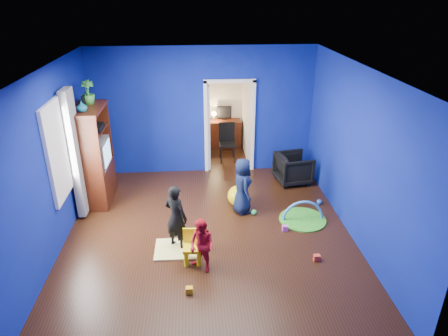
{
  "coord_description": "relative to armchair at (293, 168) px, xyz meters",
  "views": [
    {
      "loc": [
        -0.19,
        -5.96,
        4.03
      ],
      "look_at": [
        0.3,
        0.4,
        1.11
      ],
      "focal_mm": 32.0,
      "sensor_mm": 36.0,
      "label": 1
    }
  ],
  "objects": [
    {
      "name": "tv_armoire",
      "position": [
        -4.18,
        -0.48,
        0.65
      ],
      "size": [
        0.58,
        1.14,
        1.96
      ],
      "primitive_type": "cube",
      "color": "#3A0D09",
      "rests_on": "floor"
    },
    {
      "name": "wall_right",
      "position": [
        0.53,
        -1.97,
        1.12
      ],
      "size": [
        0.02,
        5.5,
        2.9
      ],
      "primitive_type": "cube",
      "color": "navy",
      "rests_on": "floor"
    },
    {
      "name": "hopper_ball",
      "position": [
        -1.34,
        -0.95,
        -0.12
      ],
      "size": [
        0.42,
        0.42,
        0.42
      ],
      "primitive_type": "sphere",
      "color": "yellow",
      "rests_on": "floor"
    },
    {
      "name": "toy_2",
      "position": [
        -2.31,
        -3.43,
        -0.28
      ],
      "size": [
        0.1,
        0.08,
        0.1
      ],
      "primitive_type": "cube",
      "color": "#FCA90D",
      "rests_on": "floor"
    },
    {
      "name": "study_desk",
      "position": [
        -1.37,
        2.29,
        0.04
      ],
      "size": [
        0.88,
        0.44,
        0.75
      ],
      "primitive_type": "cube",
      "color": "#3D140A",
      "rests_on": "floor"
    },
    {
      "name": "toy_3",
      "position": [
        -1.07,
        -1.35,
        -0.28
      ],
      "size": [
        0.11,
        0.11,
        0.11
      ],
      "primitive_type": "sphere",
      "color": "green",
      "rests_on": "floor"
    },
    {
      "name": "doorway",
      "position": [
        -1.37,
        0.78,
        0.72
      ],
      "size": [
        1.16,
        0.1,
        2.1
      ],
      "primitive_type": "cube",
      "color": "white",
      "rests_on": "floor"
    },
    {
      "name": "toy_1",
      "position": [
        0.31,
        -1.05,
        -0.28
      ],
      "size": [
        0.11,
        0.11,
        0.11
      ],
      "primitive_type": "sphere",
      "color": "blue",
      "rests_on": "floor"
    },
    {
      "name": "kid_chair",
      "position": [
        -2.26,
        -2.71,
        -0.08
      ],
      "size": [
        0.3,
        0.3,
        0.5
      ],
      "primitive_type": "cube",
      "rotation": [
        0.0,
        0.0,
        -0.06
      ],
      "color": "yellow",
      "rests_on": "floor"
    },
    {
      "name": "window_left",
      "position": [
        -4.45,
        -1.62,
        1.22
      ],
      "size": [
        0.03,
        0.95,
        1.55
      ],
      "primitive_type": "cube",
      "color": "white",
      "rests_on": "wall_left"
    },
    {
      "name": "child_black",
      "position": [
        -2.51,
        -2.27,
        0.24
      ],
      "size": [
        0.5,
        0.47,
        1.15
      ],
      "primitive_type": "imported",
      "rotation": [
        0.0,
        0.0,
        2.52
      ],
      "color": "black",
      "rests_on": "floor"
    },
    {
      "name": "book_shelf",
      "position": [
        -1.37,
        2.4,
        1.69
      ],
      "size": [
        0.88,
        0.24,
        0.04
      ],
      "primitive_type": "cube",
      "color": "white",
      "rests_on": "study_desk"
    },
    {
      "name": "potted_plant",
      "position": [
        -4.18,
        -0.26,
        1.86
      ],
      "size": [
        0.32,
        0.32,
        0.46
      ],
      "primitive_type": "imported",
      "rotation": [
        0.0,
        0.0,
        0.31
      ],
      "color": "green",
      "rests_on": "tv_armoire"
    },
    {
      "name": "desk_lamp",
      "position": [
        -1.65,
        2.35,
        0.6
      ],
      "size": [
        0.14,
        0.14,
        0.14
      ],
      "primitive_type": "sphere",
      "color": "#FFD88C",
      "rests_on": "study_desk"
    },
    {
      "name": "child_navy",
      "position": [
        -1.29,
        -1.2,
        0.22
      ],
      "size": [
        0.45,
        0.6,
        1.12
      ],
      "primitive_type": "imported",
      "rotation": [
        0.0,
        0.0,
        1.75
      ],
      "color": "#10173B",
      "rests_on": "floor"
    },
    {
      "name": "play_mat",
      "position": [
        -0.18,
        -1.61,
        -0.32
      ],
      "size": [
        0.88,
        0.88,
        0.02
      ],
      "primitive_type": "cylinder",
      "color": "green",
      "rests_on": "floor"
    },
    {
      "name": "ceiling",
      "position": [
        -1.97,
        -1.97,
        2.57
      ],
      "size": [
        5.0,
        5.5,
        0.01
      ],
      "primitive_type": "cube",
      "color": "white",
      "rests_on": "wall_back"
    },
    {
      "name": "wall_back",
      "position": [
        -1.97,
        0.78,
        1.12
      ],
      "size": [
        5.0,
        0.02,
        2.9
      ],
      "primitive_type": "cube",
      "color": "navy",
      "rests_on": "floor"
    },
    {
      "name": "floor",
      "position": [
        -1.97,
        -1.97,
        -0.33
      ],
      "size": [
        5.0,
        5.5,
        0.01
      ],
      "primitive_type": "cube",
      "color": "black",
      "rests_on": "ground"
    },
    {
      "name": "folding_chair",
      "position": [
        -1.37,
        1.33,
        0.13
      ],
      "size": [
        0.4,
        0.4,
        0.92
      ],
      "primitive_type": "cube",
      "color": "black",
      "rests_on": "floor"
    },
    {
      "name": "armchair",
      "position": [
        0.0,
        0.0,
        0.0
      ],
      "size": [
        0.84,
        0.82,
        0.67
      ],
      "primitive_type": "imported",
      "rotation": [
        0.0,
        0.0,
        1.74
      ],
      "color": "black",
      "rests_on": "floor"
    },
    {
      "name": "vase",
      "position": [
        -4.18,
        -0.78,
        1.73
      ],
      "size": [
        0.2,
        0.2,
        0.2
      ],
      "primitive_type": "imported",
      "rotation": [
        0.0,
        0.0,
        0.08
      ],
      "color": "#0C4F63",
      "rests_on": "tv_armoire"
    },
    {
      "name": "toy_arch",
      "position": [
        -0.18,
        -1.61,
        -0.31
      ],
      "size": [
        0.79,
        0.05,
        0.79
      ],
      "primitive_type": "torus",
      "rotation": [
        1.57,
        0.0,
        0.01
      ],
      "color": "#3F8CD8",
      "rests_on": "floor"
    },
    {
      "name": "wall_left",
      "position": [
        -4.47,
        -1.97,
        1.12
      ],
      "size": [
        0.02,
        5.5,
        2.9
      ],
      "primitive_type": "cube",
      "color": "navy",
      "rests_on": "floor"
    },
    {
      "name": "desk_monitor",
      "position": [
        -1.37,
        2.41,
        0.62
      ],
      "size": [
        0.4,
        0.05,
        0.32
      ],
      "primitive_type": "cube",
      "color": "black",
      "rests_on": "study_desk"
    },
    {
      "name": "toy_4",
      "position": [
        -0.59,
        -1.94,
        -0.28
      ],
      "size": [
        0.1,
        0.08,
        0.1
      ],
      "primitive_type": "cube",
      "color": "#CD4CBA",
      "rests_on": "floor"
    },
    {
      "name": "toy_0",
      "position": [
        -0.27,
        -2.83,
        -0.28
      ],
      "size": [
        0.1,
        0.08,
        0.1
      ],
      "primitive_type": "cube",
      "color": "red",
      "rests_on": "floor"
    },
    {
      "name": "yellow_blanket",
      "position": [
        -2.51,
        -2.37,
        -0.32
      ],
      "size": [
        0.76,
        0.61,
        0.03
      ],
      "primitive_type": "cube",
      "rotation": [
        0.0,
        0.0,
        -0.01
      ],
      "color": "#F2E07A",
      "rests_on": "floor"
    },
    {
      "name": "wall_front",
      "position": [
        -1.97,
        -4.72,
        1.12
      ],
      "size": [
        5.0,
        0.02,
        2.9
      ],
      "primitive_type": "cube",
      "color": "navy",
      "rests_on": "floor"
    },
    {
      "name": "crt_tv",
      "position": [
        -4.14,
        -0.48,
        0.69
      ],
      "size": [
        0.46,
        0.7,
        0.54
      ],
      "primitive_type": "cube",
      "color": "silver",
      "rests_on": "tv_armoire"
    },
    {
      "name": "alcove",
      "position": [
        -1.37,
        1.65,
        0.92
      ],
      "size": [
        1.0,
        1.75,
        2.5
      ],
      "primitive_type": null,
      "color": "silver",
      "rests_on": "floor"
    },
    {
      "name": "curtain",
      "position": [
        -4.34,
        -1.07,
        0.92
      ],
      "size": [
        0.14,
        0.42,
        2.4
      ],
      "primitive_type": "cube",
      "color": "slate",
      "rests_on": "floor"
    },
    {
      "name": "toddler_red",
      "position": [
        -2.11,
        -2.91,
        0.11
      ],
      "size": [
        0.54,
        0.54,
        0.89
      ],
      "primitive_type": "imported",
      "rotation": [
        0.0,
        0.0,
        -0.76
      ],
      "color": "#AF1219",
      "rests_on": "floor"
    }
  ]
}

